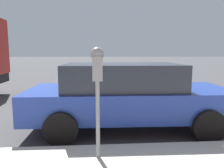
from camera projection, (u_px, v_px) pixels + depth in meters
name	position (u px, v px, depth m)	size (l,w,h in m)	color
ground_plane	(111.00, 116.00, 5.89)	(220.00, 220.00, 0.00)	#424244
parking_meter	(97.00, 74.00, 3.06)	(0.21, 0.19, 1.61)	gray
car_blue	(127.00, 94.00, 4.93)	(2.16, 4.51, 1.46)	navy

